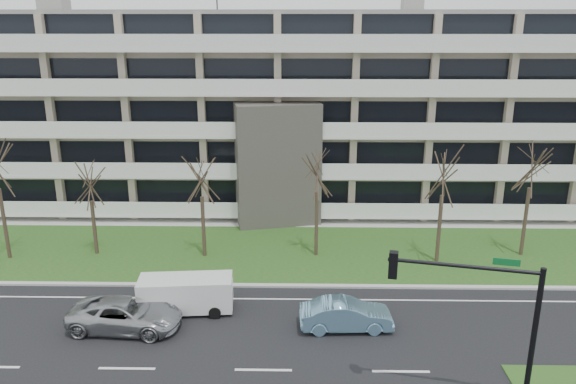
{
  "coord_description": "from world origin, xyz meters",
  "views": [
    {
      "loc": [
        1.47,
        -21.08,
        14.67
      ],
      "look_at": [
        0.9,
        10.0,
        5.06
      ],
      "focal_mm": 35.0,
      "sensor_mm": 36.0,
      "label": 1
    }
  ],
  "objects_px": {
    "traffic_signal": "(483,314)",
    "white_van": "(187,291)",
    "silver_pickup": "(126,315)",
    "blue_sedan": "(346,315)"
  },
  "relations": [
    {
      "from": "white_van",
      "to": "silver_pickup",
      "type": "bearing_deg",
      "value": -151.11
    },
    {
      "from": "silver_pickup",
      "to": "blue_sedan",
      "type": "xyz_separation_m",
      "value": [
        10.85,
        0.2,
        -0.01
      ]
    },
    {
      "from": "blue_sedan",
      "to": "traffic_signal",
      "type": "bearing_deg",
      "value": -145.84
    },
    {
      "from": "silver_pickup",
      "to": "white_van",
      "type": "height_order",
      "value": "white_van"
    },
    {
      "from": "white_van",
      "to": "traffic_signal",
      "type": "distance_m",
      "value": 15.06
    },
    {
      "from": "blue_sedan",
      "to": "traffic_signal",
      "type": "relative_size",
      "value": 0.7
    },
    {
      "from": "traffic_signal",
      "to": "white_van",
      "type": "bearing_deg",
      "value": 161.4
    },
    {
      "from": "silver_pickup",
      "to": "white_van",
      "type": "bearing_deg",
      "value": -51.88
    },
    {
      "from": "blue_sedan",
      "to": "white_van",
      "type": "relative_size",
      "value": 0.92
    },
    {
      "from": "silver_pickup",
      "to": "traffic_signal",
      "type": "height_order",
      "value": "traffic_signal"
    }
  ]
}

